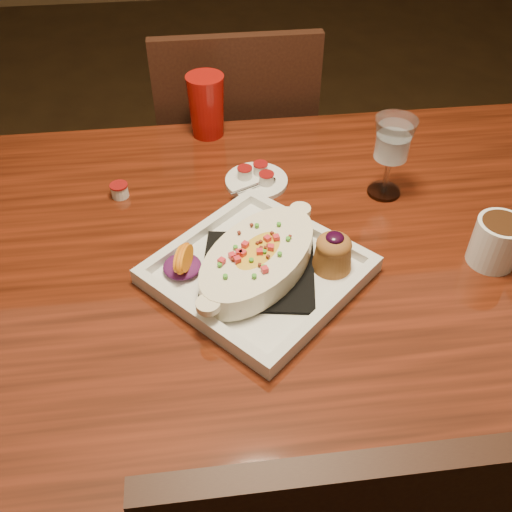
{
  "coord_description": "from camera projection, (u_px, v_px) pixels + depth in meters",
  "views": [
    {
      "loc": [
        -0.11,
        -0.75,
        1.44
      ],
      "look_at": [
        -0.02,
        -0.04,
        0.77
      ],
      "focal_mm": 40.0,
      "sensor_mm": 36.0,
      "label": 1
    }
  ],
  "objects": [
    {
      "name": "saucer",
      "position": [
        256.0,
        179.0,
        1.16
      ],
      "size": [
        0.13,
        0.13,
        0.09
      ],
      "color": "white",
      "rests_on": "table"
    },
    {
      "name": "red_tumbler",
      "position": [
        206.0,
        106.0,
        1.26
      ],
      "size": [
        0.08,
        0.08,
        0.14
      ],
      "primitive_type": "cone",
      "color": "#9E100B",
      "rests_on": "table"
    },
    {
      "name": "chair_far",
      "position": [
        235.0,
        164.0,
        1.65
      ],
      "size": [
        0.42,
        0.42,
        0.93
      ],
      "rotation": [
        0.0,
        0.0,
        3.14
      ],
      "color": "black",
      "rests_on": "floor"
    },
    {
      "name": "floor",
      "position": [
        262.0,
        452.0,
        1.54
      ],
      "size": [
        7.0,
        7.0,
        0.0
      ],
      "primitive_type": "plane",
      "color": "black",
      "rests_on": "ground"
    },
    {
      "name": "coffee_mug",
      "position": [
        498.0,
        240.0,
        0.97
      ],
      "size": [
        0.12,
        0.08,
        0.09
      ],
      "rotation": [
        0.0,
        0.0,
        0.05
      ],
      "color": "white",
      "rests_on": "table"
    },
    {
      "name": "plate",
      "position": [
        262.0,
        263.0,
        0.95
      ],
      "size": [
        0.43,
        0.43,
        0.08
      ],
      "rotation": [
        0.0,
        0.0,
        0.74
      ],
      "color": "white",
      "rests_on": "table"
    },
    {
      "name": "creamer_loose",
      "position": [
        120.0,
        190.0,
        1.13
      ],
      "size": [
        0.04,
        0.04,
        0.03
      ],
      "color": "silver",
      "rests_on": "table"
    },
    {
      "name": "table",
      "position": [
        265.0,
        284.0,
        1.09
      ],
      "size": [
        1.5,
        0.9,
        0.75
      ],
      "color": "maroon",
      "rests_on": "floor"
    },
    {
      "name": "goblet",
      "position": [
        393.0,
        144.0,
        1.07
      ],
      "size": [
        0.08,
        0.08,
        0.16
      ],
      "color": "silver",
      "rests_on": "table"
    }
  ]
}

